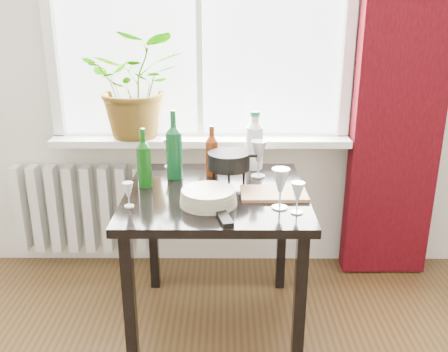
{
  "coord_description": "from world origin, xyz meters",
  "views": [
    {
      "loc": [
        0.15,
        -0.65,
        1.59
      ],
      "look_at": [
        0.14,
        1.55,
        0.82
      ],
      "focal_mm": 40.0,
      "sensor_mm": 36.0,
      "label": 1
    }
  ],
  "objects_px": {
    "radiator": "(81,209)",
    "wineglass_far_right": "(297,197)",
    "cleaning_bottle": "(255,140)",
    "tv_remote": "(224,218)",
    "wineglass_front_left": "(128,195)",
    "fondue_pot": "(229,168)",
    "bottle_amber": "(212,150)",
    "wine_bottle_left": "(144,158)",
    "wineglass_back_left": "(170,153)",
    "potted_plant": "(137,85)",
    "wine_bottle_right": "(174,144)",
    "cutting_board": "(274,193)",
    "wineglass_back_center": "(259,158)",
    "plate_stack": "(208,197)",
    "table": "(216,209)",
    "wineglass_front_right": "(280,188)"
  },
  "relations": [
    {
      "from": "potted_plant",
      "to": "plate_stack",
      "type": "height_order",
      "value": "potted_plant"
    },
    {
      "from": "potted_plant",
      "to": "cleaning_bottle",
      "type": "bearing_deg",
      "value": -22.67
    },
    {
      "from": "radiator",
      "to": "wineglass_far_right",
      "type": "xyz_separation_m",
      "value": [
        1.2,
        -0.89,
        0.43
      ]
    },
    {
      "from": "radiator",
      "to": "potted_plant",
      "type": "distance_m",
      "value": 0.86
    },
    {
      "from": "wine_bottle_right",
      "to": "bottle_amber",
      "type": "bearing_deg",
      "value": 12.0
    },
    {
      "from": "wine_bottle_left",
      "to": "fondue_pot",
      "type": "xyz_separation_m",
      "value": [
        0.41,
        0.04,
        -0.07
      ]
    },
    {
      "from": "bottle_amber",
      "to": "wineglass_back_left",
      "type": "distance_m",
      "value": 0.27
    },
    {
      "from": "wine_bottle_right",
      "to": "table",
      "type": "bearing_deg",
      "value": -42.6
    },
    {
      "from": "table",
      "to": "fondue_pot",
      "type": "relative_size",
      "value": 3.62
    },
    {
      "from": "wine_bottle_left",
      "to": "tv_remote",
      "type": "height_order",
      "value": "wine_bottle_left"
    },
    {
      "from": "plate_stack",
      "to": "tv_remote",
      "type": "bearing_deg",
      "value": -66.44
    },
    {
      "from": "radiator",
      "to": "cutting_board",
      "type": "relative_size",
      "value": 2.63
    },
    {
      "from": "radiator",
      "to": "fondue_pot",
      "type": "relative_size",
      "value": 3.41
    },
    {
      "from": "wineglass_far_right",
      "to": "fondue_pot",
      "type": "relative_size",
      "value": 0.6
    },
    {
      "from": "wine_bottle_right",
      "to": "bottle_amber",
      "type": "xyz_separation_m",
      "value": [
        0.19,
        0.04,
        -0.04
      ]
    },
    {
      "from": "tv_remote",
      "to": "wineglass_back_left",
      "type": "bearing_deg",
      "value": 98.94
    },
    {
      "from": "bottle_amber",
      "to": "tv_remote",
      "type": "relative_size",
      "value": 1.71
    },
    {
      "from": "table",
      "to": "wineglass_far_right",
      "type": "relative_size",
      "value": 6.03
    },
    {
      "from": "cleaning_bottle",
      "to": "tv_remote",
      "type": "bearing_deg",
      "value": -103.25
    },
    {
      "from": "wineglass_front_left",
      "to": "wineglass_back_center",
      "type": "bearing_deg",
      "value": 34.5
    },
    {
      "from": "wineglass_front_left",
      "to": "fondue_pot",
      "type": "distance_m",
      "value": 0.53
    },
    {
      "from": "wine_bottle_right",
      "to": "tv_remote",
      "type": "relative_size",
      "value": 2.28
    },
    {
      "from": "fondue_pot",
      "to": "tv_remote",
      "type": "distance_m",
      "value": 0.44
    },
    {
      "from": "radiator",
      "to": "wine_bottle_left",
      "type": "bearing_deg",
      "value": -48.09
    },
    {
      "from": "wineglass_back_left",
      "to": "wineglass_front_left",
      "type": "distance_m",
      "value": 0.57
    },
    {
      "from": "potted_plant",
      "to": "wineglass_front_left",
      "type": "height_order",
      "value": "potted_plant"
    },
    {
      "from": "potted_plant",
      "to": "fondue_pot",
      "type": "relative_size",
      "value": 2.57
    },
    {
      "from": "radiator",
      "to": "bottle_amber",
      "type": "bearing_deg",
      "value": -25.58
    },
    {
      "from": "tv_remote",
      "to": "wineglass_front_right",
      "type": "bearing_deg",
      "value": 12.66
    },
    {
      "from": "bottle_amber",
      "to": "wineglass_back_left",
      "type": "height_order",
      "value": "bottle_amber"
    },
    {
      "from": "cleaning_bottle",
      "to": "tv_remote",
      "type": "distance_m",
      "value": 0.71
    },
    {
      "from": "bottle_amber",
      "to": "cutting_board",
      "type": "xyz_separation_m",
      "value": [
        0.29,
        -0.28,
        -0.12
      ]
    },
    {
      "from": "table",
      "to": "wine_bottle_left",
      "type": "relative_size",
      "value": 2.93
    },
    {
      "from": "bottle_amber",
      "to": "cutting_board",
      "type": "distance_m",
      "value": 0.43
    },
    {
      "from": "plate_stack",
      "to": "fondue_pot",
      "type": "xyz_separation_m",
      "value": [
        0.09,
        0.27,
        0.05
      ]
    },
    {
      "from": "potted_plant",
      "to": "wineglass_front_left",
      "type": "distance_m",
      "value": 0.89
    },
    {
      "from": "tv_remote",
      "to": "wineglass_front_left",
      "type": "bearing_deg",
      "value": 147.99
    },
    {
      "from": "wineglass_back_center",
      "to": "cleaning_bottle",
      "type": "bearing_deg",
      "value": 96.04
    },
    {
      "from": "wine_bottle_right",
      "to": "plate_stack",
      "type": "relative_size",
      "value": 1.39
    },
    {
      "from": "table",
      "to": "potted_plant",
      "type": "xyz_separation_m",
      "value": [
        -0.45,
        0.62,
        0.5
      ]
    },
    {
      "from": "radiator",
      "to": "wineglass_front_left",
      "type": "relative_size",
      "value": 7.01
    },
    {
      "from": "wineglass_back_center",
      "to": "wineglass_back_left",
      "type": "bearing_deg",
      "value": 161.81
    },
    {
      "from": "wine_bottle_left",
      "to": "wineglass_back_center",
      "type": "relative_size",
      "value": 1.49
    },
    {
      "from": "table",
      "to": "wine_bottle_left",
      "type": "height_order",
      "value": "wine_bottle_left"
    },
    {
      "from": "potted_plant",
      "to": "tv_remote",
      "type": "relative_size",
      "value": 3.89
    },
    {
      "from": "tv_remote",
      "to": "radiator",
      "type": "bearing_deg",
      "value": 118.78
    },
    {
      "from": "cutting_board",
      "to": "wineglass_back_center",
      "type": "bearing_deg",
      "value": 102.17
    },
    {
      "from": "potted_plant",
      "to": "plate_stack",
      "type": "distance_m",
      "value": 0.97
    },
    {
      "from": "cleaning_bottle",
      "to": "fondue_pot",
      "type": "xyz_separation_m",
      "value": [
        -0.14,
        -0.24,
        -0.08
      ]
    },
    {
      "from": "radiator",
      "to": "cutting_board",
      "type": "distance_m",
      "value": 1.36
    }
  ]
}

